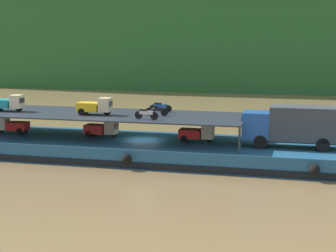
{
  "coord_description": "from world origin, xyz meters",
  "views": [
    {
      "loc": [
        12.55,
        -41.47,
        9.72
      ],
      "look_at": [
        2.07,
        0.0,
        2.7
      ],
      "focal_mm": 58.72,
      "sensor_mm": 36.0,
      "label": 1
    }
  ],
  "objects": [
    {
      "name": "mini_truck_lower_mid",
      "position": [
        4.38,
        0.3,
        2.19
      ],
      "size": [
        2.74,
        1.21,
        1.38
      ],
      "color": "red",
      "rests_on": "cargo_barge"
    },
    {
      "name": "mini_truck_upper_stern",
      "position": [
        -11.64,
        -0.54,
        4.19
      ],
      "size": [
        2.77,
        1.26,
        1.38
      ],
      "color": "teal",
      "rests_on": "cargo_rack"
    },
    {
      "name": "mini_truck_upper_mid",
      "position": [
        -3.73,
        -0.78,
        4.19
      ],
      "size": [
        2.77,
        1.25,
        1.38
      ],
      "color": "gold",
      "rests_on": "cargo_rack"
    },
    {
      "name": "mini_truck_lower_aft",
      "position": [
        -3.69,
        0.49,
        2.19
      ],
      "size": [
        2.77,
        1.26,
        1.38
      ],
      "color": "red",
      "rests_on": "cargo_barge"
    },
    {
      "name": "motorcycle_upper_stbd",
      "position": [
        0.89,
        2.15,
        3.93
      ],
      "size": [
        1.9,
        0.55,
        0.87
      ],
      "color": "black",
      "rests_on": "cargo_rack"
    },
    {
      "name": "ground_plane",
      "position": [
        0.0,
        0.0,
        0.0
      ],
      "size": [
        400.0,
        400.0,
        0.0
      ],
      "primitive_type": "plane",
      "color": "brown"
    },
    {
      "name": "cargo_rack",
      "position": [
        -3.8,
        0.0,
        3.44
      ],
      "size": [
        24.03,
        7.15,
        2.0
      ],
      "color": "#232833",
      "rests_on": "cargo_barge"
    },
    {
      "name": "covered_lorry",
      "position": [
        11.63,
        -0.25,
        3.19
      ],
      "size": [
        7.87,
        2.35,
        3.1
      ],
      "color": "#1E4C99",
      "rests_on": "cargo_barge"
    },
    {
      "name": "mini_truck_lower_stern",
      "position": [
        -11.78,
        0.2,
        2.19
      ],
      "size": [
        2.79,
        1.29,
        1.38
      ],
      "color": "red",
      "rests_on": "cargo_barge"
    },
    {
      "name": "motorcycle_upper_centre",
      "position": [
        1.12,
        0.0,
        3.93
      ],
      "size": [
        1.9,
        0.55,
        0.87
      ],
      "color": "black",
      "rests_on": "cargo_rack"
    },
    {
      "name": "motorcycle_upper_port",
      "position": [
        0.91,
        -2.14,
        3.93
      ],
      "size": [
        1.9,
        0.55,
        0.87
      ],
      "color": "black",
      "rests_on": "cargo_rack"
    },
    {
      "name": "cargo_barge",
      "position": [
        0.0,
        -0.02,
        0.75
      ],
      "size": [
        33.23,
        8.53,
        1.5
      ],
      "color": "navy",
      "rests_on": "ground"
    }
  ]
}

